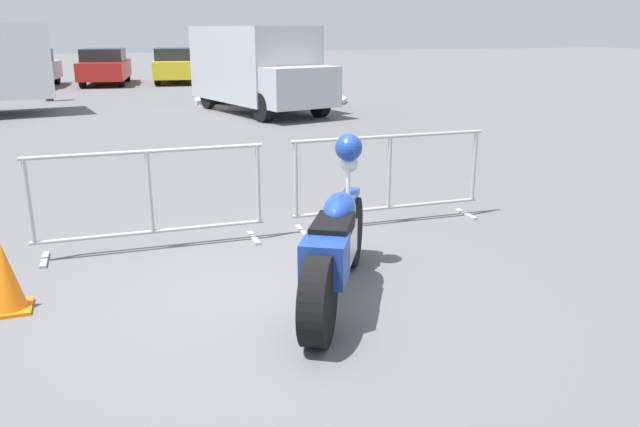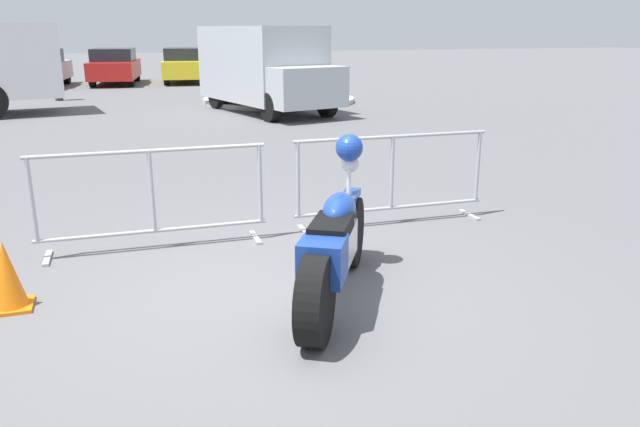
% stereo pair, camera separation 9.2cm
% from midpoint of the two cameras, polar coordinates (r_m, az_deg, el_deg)
% --- Properties ---
extents(ground_plane, '(120.00, 120.00, 0.00)m').
position_cam_midpoint_polar(ground_plane, '(5.53, -5.56, -7.39)').
color(ground_plane, '#5B5B5E').
extents(motorcycle, '(1.33, 2.10, 1.31)m').
position_cam_midpoint_polar(motorcycle, '(5.26, 0.98, -2.73)').
color(motorcycle, black).
rests_on(motorcycle, ground).
extents(crowd_barrier_near, '(2.38, 0.49, 1.07)m').
position_cam_midpoint_polar(crowd_barrier_near, '(6.66, -15.64, 1.30)').
color(crowd_barrier_near, '#9EA0A5').
rests_on(crowd_barrier_near, ground).
extents(crowd_barrier_far, '(2.38, 0.49, 1.07)m').
position_cam_midpoint_polar(crowd_barrier_far, '(7.34, 5.98, 3.22)').
color(crowd_barrier_far, '#9EA0A5').
rests_on(crowd_barrier_far, ground).
extents(delivery_van, '(3.10, 5.32, 2.31)m').
position_cam_midpoint_polar(delivery_van, '(17.72, -5.93, 13.23)').
color(delivery_van, '#B2B7BC').
rests_on(delivery_van, ground).
extents(parked_car_silver, '(2.35, 4.53, 1.47)m').
position_cam_midpoint_polar(parked_car_silver, '(27.73, -25.23, 11.92)').
color(parked_car_silver, '#B7BABF').
rests_on(parked_car_silver, ground).
extents(parked_car_red, '(2.34, 4.52, 1.46)m').
position_cam_midpoint_polar(parked_car_red, '(28.10, -19.17, 12.60)').
color(parked_car_red, '#B21E19').
rests_on(parked_car_red, ground).
extents(parked_car_yellow, '(2.33, 4.50, 1.46)m').
position_cam_midpoint_polar(parked_car_yellow, '(28.32, -13.19, 13.08)').
color(parked_car_yellow, yellow).
rests_on(parked_car_yellow, ground).
extents(pedestrian, '(0.47, 0.47, 1.69)m').
position_cam_midpoint_polar(pedestrian, '(22.16, -23.87, 11.75)').
color(pedestrian, '#262838').
rests_on(pedestrian, ground).
extents(planter_island, '(4.79, 4.79, 1.19)m').
position_cam_midpoint_polar(planter_island, '(20.18, -5.52, 11.00)').
color(planter_island, '#ADA89E').
rests_on(planter_island, ground).
extents(traffic_cone, '(0.34, 0.34, 0.59)m').
position_cam_midpoint_polar(traffic_cone, '(5.73, -27.24, -5.26)').
color(traffic_cone, orange).
rests_on(traffic_cone, ground).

